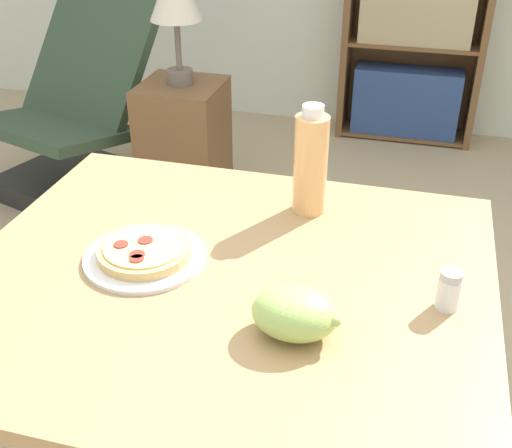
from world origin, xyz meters
The scene contains 8 objects.
dining_table centered at (-0.05, -0.13, 0.64)m, with size 1.05×0.91×0.74m.
pizza_on_plate centered at (-0.22, -0.12, 0.75)m, with size 0.25×0.25×0.04m.
grape_bunch centered at (0.12, -0.27, 0.78)m, with size 0.16×0.12×0.09m.
drink_bottle centered at (0.06, 0.17, 0.86)m, with size 0.08×0.08×0.26m.
salt_shaker centered at (0.38, -0.12, 0.78)m, with size 0.04×0.04×0.08m.
lounge_chair_near centered at (-1.29, 1.39, 0.29)m, with size 0.80×0.91×0.88m.
bookshelf centered at (0.20, 2.47, 0.75)m, with size 0.75×0.25×1.59m.
side_table centered at (-0.70, 1.32, 0.30)m, with size 0.34×0.34×0.61m.
Camera 1 is at (0.28, -1.12, 1.47)m, focal length 45.00 mm.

